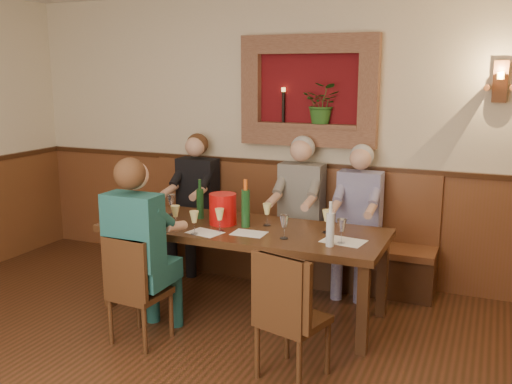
% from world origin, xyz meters
% --- Properties ---
extents(room_shell, '(6.04, 6.04, 2.82)m').
position_xyz_m(room_shell, '(0.00, 0.00, 1.89)').
color(room_shell, beige).
rests_on(room_shell, ground).
extents(wainscoting, '(6.02, 6.02, 1.15)m').
position_xyz_m(wainscoting, '(0.00, -0.00, 0.59)').
color(wainscoting, brown).
rests_on(wainscoting, ground).
extents(wall_niche, '(1.36, 0.30, 1.06)m').
position_xyz_m(wall_niche, '(0.24, 2.94, 1.81)').
color(wall_niche, '#5E0D11').
rests_on(wall_niche, ground).
extents(wall_sconce, '(0.25, 0.20, 0.35)m').
position_xyz_m(wall_sconce, '(1.90, 2.93, 1.94)').
color(wall_sconce, brown).
rests_on(wall_sconce, ground).
extents(dining_table, '(2.40, 0.90, 0.75)m').
position_xyz_m(dining_table, '(0.00, 1.85, 0.68)').
color(dining_table, '#3B2211').
rests_on(dining_table, ground).
extents(bench, '(3.00, 0.45, 1.11)m').
position_xyz_m(bench, '(0.00, 2.79, 0.33)').
color(bench, '#381E0F').
rests_on(bench, ground).
extents(chair_near_left, '(0.41, 0.41, 0.86)m').
position_xyz_m(chair_near_left, '(-0.49, 1.01, 0.25)').
color(chair_near_left, '#3B2211').
rests_on(chair_near_left, ground).
extents(chair_near_right, '(0.49, 0.49, 0.90)m').
position_xyz_m(chair_near_right, '(0.75, 0.97, 0.26)').
color(chair_near_right, '#3B2211').
rests_on(chair_near_right, ground).
extents(person_bench_left, '(0.41, 0.51, 1.41)m').
position_xyz_m(person_bench_left, '(-0.94, 2.69, 0.58)').
color(person_bench_left, black).
rests_on(person_bench_left, ground).
extents(person_bench_mid, '(0.42, 0.52, 1.44)m').
position_xyz_m(person_bench_mid, '(0.21, 2.69, 0.59)').
color(person_bench_mid, '#4E4B48').
rests_on(person_bench_mid, ground).
extents(person_bench_right, '(0.40, 0.49, 1.38)m').
position_xyz_m(person_bench_right, '(0.78, 2.69, 0.57)').
color(person_bench_right, navy).
rests_on(person_bench_right, ground).
extents(person_chair_front, '(0.42, 0.52, 1.43)m').
position_xyz_m(person_chair_front, '(-0.49, 1.07, 0.59)').
color(person_chair_front, navy).
rests_on(person_chair_front, ground).
extents(spittoon_bucket, '(0.24, 0.24, 0.27)m').
position_xyz_m(spittoon_bucket, '(-0.20, 1.87, 0.88)').
color(spittoon_bucket, red).
rests_on(spittoon_bucket, dining_table).
extents(wine_bottle_green_a, '(0.09, 0.09, 0.41)m').
position_xyz_m(wine_bottle_green_a, '(0.02, 1.86, 0.92)').
color(wine_bottle_green_a, '#19471E').
rests_on(wine_bottle_green_a, dining_table).
extents(wine_bottle_green_b, '(0.06, 0.06, 0.35)m').
position_xyz_m(wine_bottle_green_b, '(-0.47, 1.97, 0.89)').
color(wine_bottle_green_b, '#19471E').
rests_on(wine_bottle_green_b, dining_table).
extents(water_bottle, '(0.08, 0.08, 0.34)m').
position_xyz_m(water_bottle, '(0.82, 1.61, 0.89)').
color(water_bottle, silver).
rests_on(water_bottle, dining_table).
extents(tasting_sheet_a, '(0.32, 0.25, 0.00)m').
position_xyz_m(tasting_sheet_a, '(-0.88, 1.77, 0.75)').
color(tasting_sheet_a, white).
rests_on(tasting_sheet_a, dining_table).
extents(tasting_sheet_b, '(0.27, 0.20, 0.00)m').
position_xyz_m(tasting_sheet_b, '(0.13, 1.69, 0.75)').
color(tasting_sheet_b, white).
rests_on(tasting_sheet_b, dining_table).
extents(tasting_sheet_c, '(0.35, 0.27, 0.00)m').
position_xyz_m(tasting_sheet_c, '(0.89, 1.77, 0.75)').
color(tasting_sheet_c, white).
rests_on(tasting_sheet_c, dining_table).
extents(tasting_sheet_d, '(0.31, 0.25, 0.00)m').
position_xyz_m(tasting_sheet_d, '(-0.21, 1.57, 0.75)').
color(tasting_sheet_d, white).
rests_on(tasting_sheet_d, dining_table).
extents(wine_glass_0, '(0.08, 0.08, 0.19)m').
position_xyz_m(wine_glass_0, '(-1.00, 1.75, 0.85)').
color(wine_glass_0, '#FFF898').
rests_on(wine_glass_0, dining_table).
extents(wine_glass_1, '(0.08, 0.08, 0.19)m').
position_xyz_m(wine_glass_1, '(-0.77, 1.97, 0.85)').
color(wine_glass_1, white).
rests_on(wine_glass_1, dining_table).
extents(wine_glass_2, '(0.08, 0.08, 0.19)m').
position_xyz_m(wine_glass_2, '(-0.51, 1.60, 0.85)').
color(wine_glass_2, '#FFF898').
rests_on(wine_glass_2, dining_table).
extents(wine_glass_3, '(0.08, 0.08, 0.19)m').
position_xyz_m(wine_glass_3, '(-0.28, 2.01, 0.85)').
color(wine_glass_3, white).
rests_on(wine_glass_3, dining_table).
extents(wine_glass_4, '(0.08, 0.08, 0.19)m').
position_xyz_m(wine_glass_4, '(-0.12, 1.65, 0.85)').
color(wine_glass_4, '#FFF898').
rests_on(wine_glass_4, dining_table).
extents(wine_glass_5, '(0.08, 0.08, 0.19)m').
position_xyz_m(wine_glass_5, '(0.17, 1.98, 0.85)').
color(wine_glass_5, '#FFF898').
rests_on(wine_glass_5, dining_table).
extents(wine_glass_6, '(0.08, 0.08, 0.19)m').
position_xyz_m(wine_glass_6, '(0.44, 1.66, 0.85)').
color(wine_glass_6, white).
rests_on(wine_glass_6, dining_table).
extents(wine_glass_7, '(0.08, 0.08, 0.19)m').
position_xyz_m(wine_glass_7, '(0.70, 1.96, 0.85)').
color(wine_glass_7, '#FFF898').
rests_on(wine_glass_7, dining_table).
extents(wine_glass_8, '(0.08, 0.08, 0.19)m').
position_xyz_m(wine_glass_8, '(0.88, 1.71, 0.85)').
color(wine_glass_8, white).
rests_on(wine_glass_8, dining_table).
extents(wine_glass_9, '(0.08, 0.08, 0.19)m').
position_xyz_m(wine_glass_9, '(-0.27, 1.50, 0.85)').
color(wine_glass_9, '#FFF898').
rests_on(wine_glass_9, dining_table).
extents(wine_glass_10, '(0.08, 0.08, 0.19)m').
position_xyz_m(wine_glass_10, '(-0.22, 2.11, 0.85)').
color(wine_glass_10, '#FFF898').
rests_on(wine_glass_10, dining_table).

